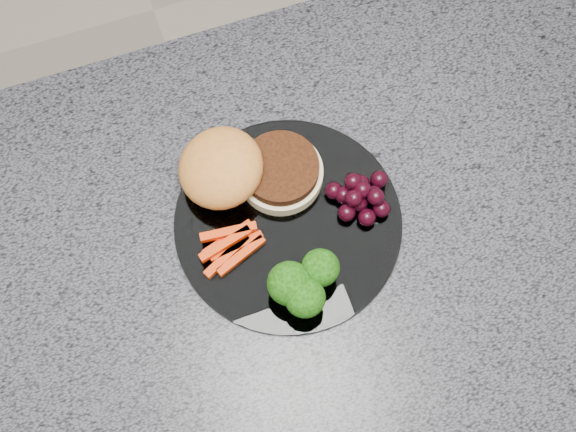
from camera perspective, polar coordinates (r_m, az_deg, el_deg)
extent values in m
plane|color=#AEA692|center=(1.78, -0.82, -11.36)|extent=(4.00, 4.00, 0.00)
cube|color=brown|center=(1.36, -1.07, -8.53)|extent=(1.20, 0.60, 0.86)
cube|color=#494A53|center=(0.93, -1.55, -2.82)|extent=(1.20, 0.60, 0.04)
cylinder|color=white|center=(0.91, 0.00, -0.50)|extent=(0.26, 0.26, 0.01)
cylinder|color=beige|center=(0.92, -0.54, 3.02)|extent=(0.10, 0.10, 0.02)
cylinder|color=#401B0C|center=(0.91, -0.55, 3.43)|extent=(0.09, 0.09, 0.01)
ellipsoid|color=#C97532|center=(0.91, -4.78, 3.24)|extent=(0.10, 0.10, 0.05)
cube|color=red|center=(0.90, -4.31, -1.65)|extent=(0.06, 0.03, 0.01)
cube|color=red|center=(0.90, -3.70, -2.17)|extent=(0.06, 0.02, 0.01)
cube|color=red|center=(0.90, -4.37, -2.86)|extent=(0.06, 0.04, 0.01)
cube|color=red|center=(0.90, -4.26, -1.15)|extent=(0.06, 0.02, 0.01)
cube|color=red|center=(0.89, -4.50, -2.00)|extent=(0.06, 0.02, 0.01)
cube|color=red|center=(0.89, -3.36, -2.85)|extent=(0.06, 0.03, 0.01)
cylinder|color=olive|center=(0.88, 0.12, -5.27)|extent=(0.02, 0.02, 0.02)
ellipsoid|color=#123507|center=(0.85, 0.12, -4.82)|extent=(0.05, 0.05, 0.04)
cylinder|color=olive|center=(0.88, 2.26, -4.14)|extent=(0.01, 0.01, 0.02)
ellipsoid|color=#123507|center=(0.86, 2.32, -3.69)|extent=(0.04, 0.04, 0.04)
cylinder|color=olive|center=(0.87, 1.18, -6.22)|extent=(0.02, 0.02, 0.02)
ellipsoid|color=#123507|center=(0.85, 1.21, -5.81)|extent=(0.04, 0.04, 0.04)
sphere|color=black|center=(0.91, 5.07, 0.94)|extent=(0.02, 0.02, 0.02)
sphere|color=black|center=(0.92, 6.10, 1.55)|extent=(0.02, 0.02, 0.02)
sphere|color=black|center=(0.92, 5.21, 2.32)|extent=(0.02, 0.02, 0.02)
sphere|color=black|center=(0.91, 3.97, 1.52)|extent=(0.02, 0.02, 0.02)
sphere|color=black|center=(0.91, 4.20, 0.24)|extent=(0.02, 0.02, 0.02)
sphere|color=black|center=(0.91, 5.64, -0.10)|extent=(0.02, 0.02, 0.02)
sphere|color=black|center=(0.91, 6.67, 0.52)|extent=(0.02, 0.02, 0.02)
sphere|color=black|center=(0.92, 6.50, 2.61)|extent=(0.02, 0.02, 0.02)
sphere|color=black|center=(0.91, 3.28, 1.82)|extent=(0.02, 0.02, 0.02)
sphere|color=black|center=(0.90, 5.33, 1.89)|extent=(0.02, 0.02, 0.02)
sphere|color=black|center=(0.90, 4.71, 1.28)|extent=(0.02, 0.02, 0.02)
sphere|color=black|center=(0.90, 6.27, 1.38)|extent=(0.02, 0.02, 0.02)
sphere|color=black|center=(0.90, 4.65, 2.48)|extent=(0.02, 0.02, 0.02)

